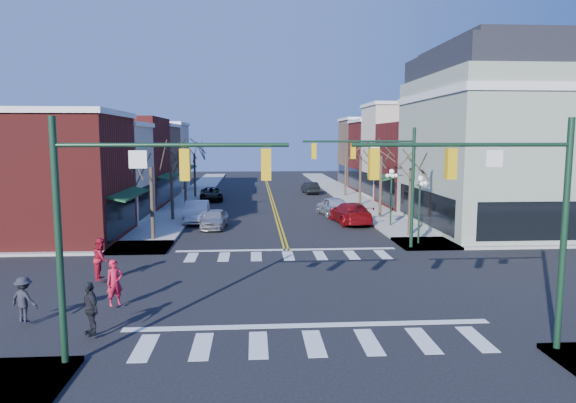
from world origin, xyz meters
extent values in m
plane|color=black|center=(0.00, 0.00, 0.00)|extent=(160.00, 160.00, 0.00)
cube|color=#9E9B93|center=(-8.75, 20.00, 0.07)|extent=(3.50, 70.00, 0.15)
cube|color=#9E9B93|center=(8.75, 20.00, 0.07)|extent=(3.50, 70.00, 0.15)
cube|color=maroon|center=(-15.50, 11.75, 4.00)|extent=(10.00, 8.50, 8.00)
cube|color=beige|center=(-15.50, 19.50, 3.75)|extent=(10.00, 7.00, 7.50)
cube|color=maroon|center=(-15.50, 27.50, 4.25)|extent=(10.00, 9.00, 8.50)
cube|color=#89664B|center=(-15.50, 35.75, 3.90)|extent=(10.00, 7.50, 7.80)
cube|color=beige|center=(-15.50, 43.50, 4.10)|extent=(10.00, 8.00, 8.20)
cube|color=maroon|center=(15.50, 25.75, 4.00)|extent=(10.00, 8.50, 8.00)
cube|color=beige|center=(15.50, 33.50, 5.00)|extent=(10.00, 7.00, 10.00)
cube|color=maroon|center=(15.50, 41.00, 4.25)|extent=(10.00, 8.00, 8.50)
cube|color=#89664B|center=(15.50, 49.00, 4.50)|extent=(10.00, 8.00, 9.00)
cube|color=gray|center=(16.50, 14.50, 5.50)|extent=(12.00, 14.00, 11.00)
cube|color=white|center=(16.50, 14.50, 9.60)|extent=(12.25, 14.25, 0.50)
cube|color=black|center=(16.50, 14.50, 11.90)|extent=(11.40, 13.40, 1.80)
cube|color=black|center=(16.50, 14.50, 13.00)|extent=(9.80, 11.80, 0.60)
cylinder|color=#14331E|center=(-7.40, -7.40, 3.60)|extent=(0.20, 0.20, 7.20)
cylinder|color=#14331E|center=(-4.15, -7.40, 6.40)|extent=(6.50, 0.12, 0.12)
cube|color=gold|center=(-3.83, -7.40, 5.85)|extent=(0.28, 0.28, 0.90)
cube|color=gold|center=(-1.55, -7.40, 5.85)|extent=(0.28, 0.28, 0.90)
cylinder|color=#14331E|center=(7.40, -7.40, 3.60)|extent=(0.20, 0.20, 7.20)
cylinder|color=#14331E|center=(4.15, -7.40, 6.40)|extent=(6.50, 0.12, 0.12)
cube|color=gold|center=(3.83, -7.40, 5.85)|extent=(0.28, 0.28, 0.90)
cube|color=gold|center=(1.55, -7.40, 5.85)|extent=(0.28, 0.28, 0.90)
cylinder|color=#14331E|center=(7.40, 7.40, 3.60)|extent=(0.20, 0.20, 7.20)
cylinder|color=#14331E|center=(4.15, 7.40, 6.40)|extent=(6.50, 0.12, 0.12)
cube|color=gold|center=(3.83, 7.40, 5.85)|extent=(0.28, 0.28, 0.90)
cube|color=gold|center=(1.55, 7.40, 5.85)|extent=(0.28, 0.28, 0.90)
cylinder|color=#14331E|center=(8.20, 8.50, 2.00)|extent=(0.12, 0.12, 4.00)
sphere|color=white|center=(8.20, 8.50, 4.15)|extent=(0.36, 0.36, 0.36)
cylinder|color=#14331E|center=(8.20, 15.00, 2.00)|extent=(0.12, 0.12, 4.00)
sphere|color=white|center=(8.20, 15.00, 4.15)|extent=(0.36, 0.36, 0.36)
cylinder|color=#382B21|center=(-8.40, 11.00, 2.38)|extent=(0.24, 0.24, 4.76)
cylinder|color=#382B21|center=(-8.40, 19.00, 2.52)|extent=(0.24, 0.24, 5.04)
cylinder|color=#382B21|center=(-8.40, 27.00, 2.27)|extent=(0.24, 0.24, 4.55)
cylinder|color=#382B21|center=(-8.40, 35.00, 2.45)|extent=(0.24, 0.24, 4.90)
cylinder|color=#382B21|center=(8.40, 11.00, 2.31)|extent=(0.24, 0.24, 4.62)
cylinder|color=#382B21|center=(8.40, 19.00, 2.59)|extent=(0.24, 0.24, 5.18)
cylinder|color=#382B21|center=(8.40, 27.00, 2.42)|extent=(0.24, 0.24, 4.83)
cylinder|color=#382B21|center=(8.40, 35.00, 2.48)|extent=(0.24, 0.24, 4.97)
imported|color=#A6A6AB|center=(-4.80, 15.40, 0.71)|extent=(2.05, 4.28, 1.41)
imported|color=silver|center=(-6.40, 18.19, 0.84)|extent=(1.91, 5.12, 1.67)
imported|color=black|center=(-6.40, 32.34, 0.71)|extent=(2.72, 5.24, 1.41)
imported|color=maroon|center=(5.52, 16.92, 0.82)|extent=(2.92, 5.88, 1.64)
imported|color=silver|center=(4.80, 21.01, 0.83)|extent=(2.61, 5.11, 1.66)
imported|color=black|center=(4.80, 38.57, 0.70)|extent=(1.92, 4.35, 1.39)
imported|color=red|center=(-7.30, -2.32, 1.05)|extent=(0.78, 0.74, 1.79)
imported|color=#A81126|center=(-8.90, 1.49, 1.11)|extent=(0.79, 0.98, 1.91)
imported|color=black|center=(-7.30, -5.32, 1.04)|extent=(0.99, 1.09, 1.78)
imported|color=black|center=(-10.00, -3.96, 0.96)|extent=(1.20, 0.95, 1.63)
camera|label=1|loc=(-1.90, -21.98, 6.60)|focal=32.00mm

